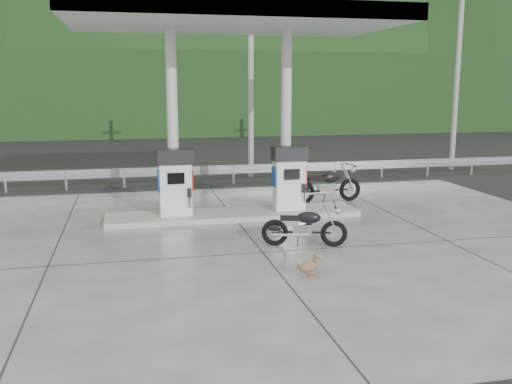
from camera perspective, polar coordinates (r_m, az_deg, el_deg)
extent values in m
plane|color=black|center=(13.58, -0.31, -4.97)|extent=(160.00, 160.00, 0.00)
cube|color=#62625D|center=(13.58, -0.31, -4.93)|extent=(18.00, 14.00, 0.02)
cube|color=#A09E95|center=(15.94, -2.24, -2.27)|extent=(7.00, 1.40, 0.15)
cylinder|color=silver|center=(15.75, -8.35, 6.95)|extent=(0.30, 0.30, 5.00)
cylinder|color=silver|center=(16.31, 3.02, 7.18)|extent=(0.30, 0.30, 5.00)
cube|color=white|center=(15.62, -2.38, 16.94)|extent=(8.50, 5.00, 0.40)
cube|color=black|center=(24.71, -6.02, 2.11)|extent=(60.00, 7.00, 0.01)
cylinder|color=gray|center=(22.79, -0.52, 11.53)|extent=(0.22, 0.22, 8.00)
cylinder|color=gray|center=(26.20, 19.47, 10.82)|extent=(0.22, 0.22, 8.00)
cube|color=black|center=(42.87, -9.04, 9.67)|extent=(80.00, 6.00, 6.00)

